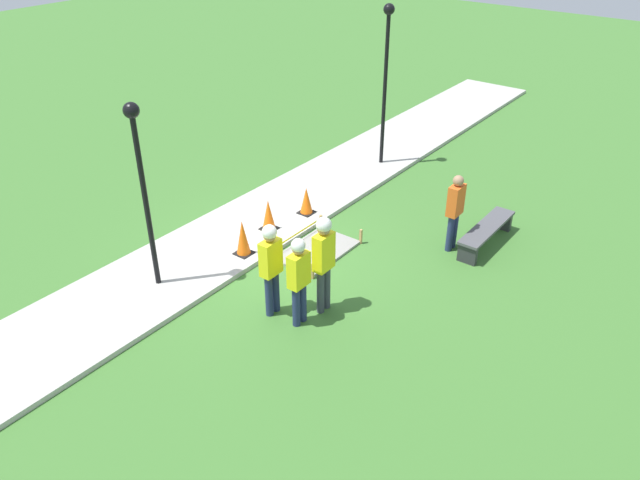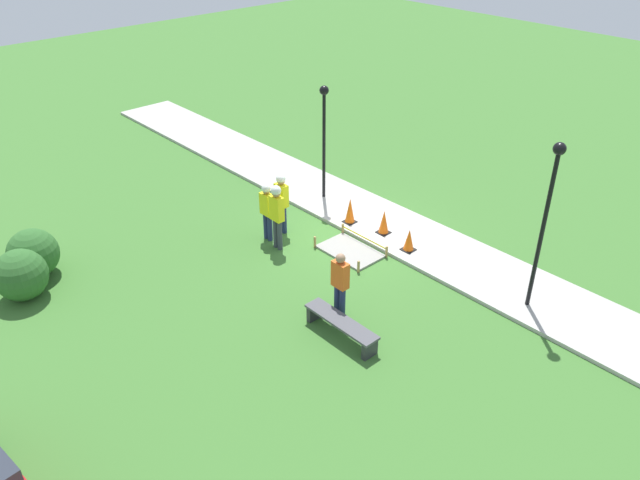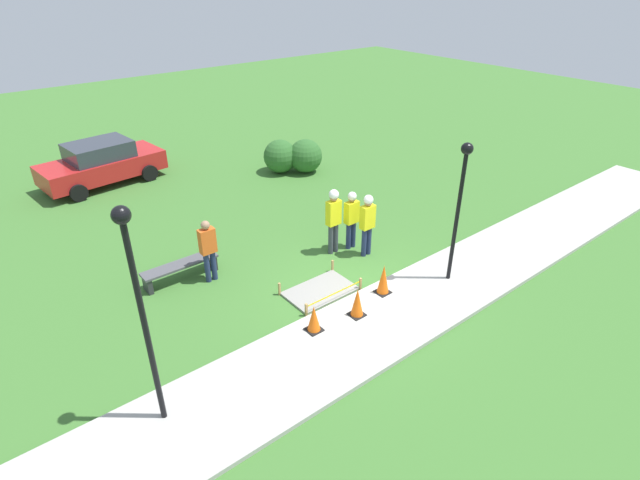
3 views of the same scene
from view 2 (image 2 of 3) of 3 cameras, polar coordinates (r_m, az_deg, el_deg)
name	(u,v)px [view 2 (image 2 of 3)]	position (r m, az deg, el deg)	size (l,w,h in m)	color
ground_plane	(350,235)	(17.92, 2.78, 0.43)	(60.00, 60.00, 0.00)	#3D702D
sidewalk	(378,221)	(18.64, 5.30, 1.77)	(28.00, 2.31, 0.10)	#ADAAA3
wet_concrete_patch	(350,251)	(17.12, 2.77, -1.02)	(1.74, 1.13, 0.34)	gray
traffic_cone_near_patch	(409,240)	(17.04, 8.14, 0.01)	(0.34, 0.34, 0.64)	black
traffic_cone_far_patch	(384,222)	(17.76, 5.86, 1.65)	(0.34, 0.34, 0.71)	black
traffic_cone_sidewalk_edge	(350,211)	(18.22, 2.76, 2.70)	(0.34, 0.34, 0.77)	black
park_bench	(341,325)	(13.98, 1.94, -7.77)	(1.97, 0.44, 0.46)	#2D2D33
worker_supervisor	(267,207)	(17.30, -4.87, 3.01)	(0.40, 0.25, 1.72)	navy
worker_assistant	(277,211)	(16.78, -3.97, 2.67)	(0.40, 0.28, 1.91)	#383D47
worker_trainee	(281,198)	(17.62, -3.54, 3.86)	(0.40, 0.26, 1.81)	navy
bystander_in_orange_shirt	(340,282)	(14.24, 1.85, -3.81)	(0.40, 0.22, 1.70)	navy
lamppost_near	(324,125)	(18.95, 0.37, 10.45)	(0.28, 0.28, 3.57)	black
lamppost_far	(548,205)	(14.44, 20.11, 3.05)	(0.28, 0.28, 4.12)	black
shrub_rounded_near	(21,275)	(16.68, -25.68, -2.89)	(1.28, 1.28, 1.28)	#2D6028
shrub_rounded_mid	(33,253)	(17.45, -24.75, -1.12)	(1.29, 1.29, 1.29)	#2D6028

